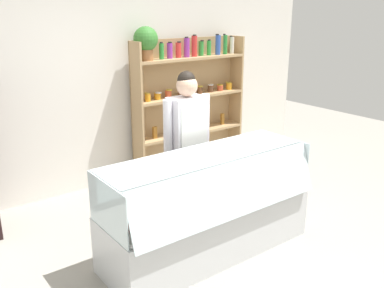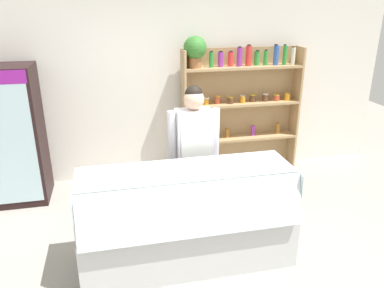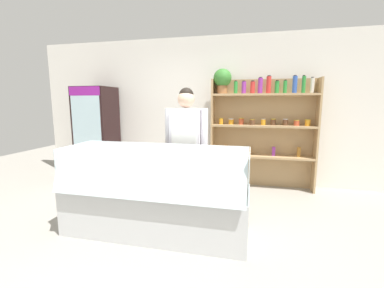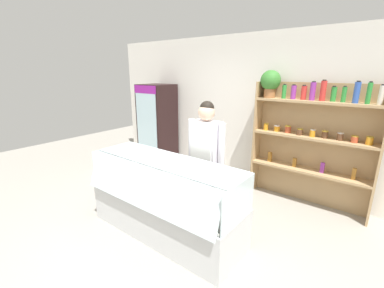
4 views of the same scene
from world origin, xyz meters
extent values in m
plane|color=gray|center=(0.00, 0.00, 0.00)|extent=(12.00, 12.00, 0.00)
cube|color=white|center=(0.00, 2.25, 1.35)|extent=(6.80, 0.10, 2.70)
cube|color=tan|center=(1.06, 2.10, 0.95)|extent=(1.77, 0.02, 1.90)
cube|color=tan|center=(0.19, 1.96, 0.95)|extent=(0.03, 0.28, 1.90)
cube|color=tan|center=(1.93, 1.96, 0.95)|extent=(0.03, 0.28, 1.90)
cube|color=tan|center=(1.06, 1.96, 0.57)|extent=(1.71, 0.28, 0.04)
cube|color=tan|center=(1.06, 1.96, 1.10)|extent=(1.71, 0.28, 0.04)
cube|color=tan|center=(1.06, 1.96, 1.64)|extent=(1.71, 0.28, 0.04)
cylinder|color=#996038|center=(0.35, 1.96, 1.72)|extent=(0.18, 0.18, 0.14)
sphere|color=#36792D|center=(0.35, 1.96, 1.93)|extent=(0.31, 0.31, 0.31)
cylinder|color=#2D8C38|center=(0.59, 1.95, 1.76)|extent=(0.06, 0.06, 0.21)
cylinder|color=black|center=(0.59, 1.96, 1.87)|extent=(0.04, 0.04, 0.02)
cylinder|color=purple|center=(0.72, 1.97, 1.76)|extent=(0.08, 0.08, 0.20)
cylinder|color=black|center=(0.72, 1.96, 1.87)|extent=(0.05, 0.05, 0.02)
cylinder|color=red|center=(0.87, 1.97, 1.75)|extent=(0.08, 0.08, 0.20)
cylinder|color=black|center=(0.87, 1.96, 1.86)|extent=(0.05, 0.05, 0.02)
cylinder|color=purple|center=(0.99, 1.95, 1.78)|extent=(0.08, 0.08, 0.26)
cylinder|color=black|center=(0.99, 1.96, 1.92)|extent=(0.05, 0.05, 0.02)
cylinder|color=red|center=(1.13, 1.96, 1.79)|extent=(0.08, 0.08, 0.28)
cylinder|color=black|center=(1.13, 1.96, 1.94)|extent=(0.05, 0.05, 0.02)
cylinder|color=#2D8C38|center=(1.27, 1.98, 1.75)|extent=(0.07, 0.07, 0.20)
cylinder|color=black|center=(1.27, 1.96, 1.86)|extent=(0.05, 0.05, 0.02)
cylinder|color=#2D8C38|center=(1.39, 1.96, 1.76)|extent=(0.06, 0.06, 0.20)
cylinder|color=black|center=(1.39, 1.96, 1.87)|extent=(0.04, 0.04, 0.02)
cylinder|color=#3356B2|center=(1.54, 1.94, 1.79)|extent=(0.08, 0.08, 0.27)
cylinder|color=black|center=(1.54, 1.96, 1.94)|extent=(0.05, 0.05, 0.02)
cylinder|color=#2D8C38|center=(1.67, 1.93, 1.79)|extent=(0.06, 0.06, 0.27)
cylinder|color=black|center=(1.67, 1.96, 1.93)|extent=(0.04, 0.04, 0.02)
cylinder|color=silver|center=(1.81, 1.93, 1.77)|extent=(0.06, 0.06, 0.24)
cylinder|color=black|center=(1.81, 1.96, 1.90)|extent=(0.04, 0.04, 0.02)
cylinder|color=orange|center=(0.35, 1.94, 1.17)|extent=(0.07, 0.07, 0.10)
cylinder|color=gold|center=(0.35, 1.96, 1.23)|extent=(0.07, 0.07, 0.01)
cylinder|color=orange|center=(0.52, 1.98, 1.17)|extent=(0.09, 0.09, 0.09)
cylinder|color=silver|center=(0.52, 1.96, 1.22)|extent=(0.09, 0.09, 0.01)
cylinder|color=#BF4C2D|center=(0.70, 1.98, 1.17)|extent=(0.09, 0.09, 0.11)
cylinder|color=gold|center=(0.70, 1.96, 1.23)|extent=(0.09, 0.09, 0.01)
cylinder|color=brown|center=(0.88, 1.94, 1.16)|extent=(0.09, 0.09, 0.08)
cylinder|color=gold|center=(0.88, 1.96, 1.21)|extent=(0.09, 0.09, 0.01)
cylinder|color=orange|center=(1.07, 1.94, 1.17)|extent=(0.08, 0.08, 0.10)
cylinder|color=silver|center=(1.07, 1.96, 1.22)|extent=(0.08, 0.08, 0.01)
cylinder|color=brown|center=(1.23, 1.97, 1.17)|extent=(0.08, 0.08, 0.10)
cylinder|color=gold|center=(1.23, 1.96, 1.23)|extent=(0.09, 0.09, 0.01)
cylinder|color=brown|center=(1.43, 1.96, 1.17)|extent=(0.08, 0.08, 0.10)
cylinder|color=silver|center=(1.43, 1.96, 1.23)|extent=(0.09, 0.09, 0.01)
cylinder|color=#BF4C2D|center=(1.61, 1.95, 1.16)|extent=(0.09, 0.09, 0.08)
cylinder|color=gold|center=(1.61, 1.96, 1.21)|extent=(0.09, 0.09, 0.01)
cylinder|color=orange|center=(1.78, 1.94, 1.17)|extent=(0.09, 0.09, 0.10)
cylinder|color=gold|center=(1.78, 1.96, 1.22)|extent=(0.09, 0.09, 0.01)
cube|color=#9E6623|center=(0.45, 1.96, 0.67)|extent=(0.06, 0.04, 0.16)
cube|color=#9E6623|center=(0.86, 1.96, 0.66)|extent=(0.05, 0.04, 0.14)
cube|color=purple|center=(1.27, 1.96, 0.67)|extent=(0.06, 0.04, 0.16)
cube|color=#9E6623|center=(1.67, 1.96, 0.67)|extent=(0.05, 0.04, 0.17)
cube|color=silver|center=(-0.17, 0.04, 0.28)|extent=(2.10, 0.71, 0.55)
cube|color=white|center=(-0.17, 0.04, 0.57)|extent=(2.04, 0.65, 0.03)
cube|color=silver|center=(-0.17, -0.30, 0.78)|extent=(2.06, 0.16, 0.47)
cube|color=silver|center=(-0.17, 0.09, 1.00)|extent=(2.06, 0.55, 0.01)
cube|color=silver|center=(-1.21, 0.04, 0.78)|extent=(0.01, 0.67, 0.45)
cube|color=silver|center=(0.87, 0.04, 0.78)|extent=(0.01, 0.67, 0.45)
cube|color=beige|center=(-0.99, 0.12, 0.61)|extent=(0.17, 0.14, 0.05)
cube|color=white|center=(-0.99, -0.09, 0.61)|extent=(0.05, 0.03, 0.02)
cube|color=tan|center=(-0.66, 0.12, 0.61)|extent=(0.16, 0.12, 0.05)
cube|color=white|center=(-0.66, -0.09, 0.61)|extent=(0.05, 0.03, 0.02)
cube|color=tan|center=(-0.33, 0.12, 0.61)|extent=(0.16, 0.13, 0.06)
cube|color=white|center=(-0.33, -0.09, 0.61)|extent=(0.05, 0.03, 0.02)
cube|color=beige|center=(0.00, 0.12, 0.61)|extent=(0.16, 0.13, 0.06)
cube|color=white|center=(0.00, -0.09, 0.61)|extent=(0.05, 0.03, 0.02)
cube|color=tan|center=(0.33, 0.12, 0.61)|extent=(0.16, 0.13, 0.05)
cube|color=white|center=(0.33, -0.09, 0.61)|extent=(0.05, 0.03, 0.02)
cube|color=tan|center=(0.66, 0.12, 0.61)|extent=(0.16, 0.12, 0.05)
cube|color=white|center=(0.66, -0.09, 0.61)|extent=(0.05, 0.03, 0.02)
cylinder|color=#C1706B|center=(-1.04, -0.07, 0.65)|extent=(0.16, 0.15, 0.13)
cylinder|color=#A35B4C|center=(-0.82, -0.07, 0.65)|extent=(0.19, 0.13, 0.13)
cylinder|color=white|center=(0.36, -0.05, 0.70)|extent=(0.07, 0.07, 0.22)
cylinder|color=white|center=(0.46, -0.05, 0.69)|extent=(0.07, 0.07, 0.21)
cylinder|color=#4C4233|center=(-0.05, 0.65, 0.39)|extent=(0.13, 0.13, 0.78)
cylinder|color=#4C4233|center=(0.12, 0.65, 0.39)|extent=(0.13, 0.13, 0.78)
cube|color=white|center=(0.04, 0.65, 1.11)|extent=(0.39, 0.24, 0.65)
cube|color=white|center=(0.04, 0.52, 0.76)|extent=(0.33, 0.01, 1.21)
cylinder|color=white|center=(-0.21, 0.65, 1.14)|extent=(0.09, 0.09, 0.58)
cylinder|color=white|center=(0.28, 0.65, 1.14)|extent=(0.09, 0.09, 0.58)
sphere|color=#D8AD8E|center=(0.04, 0.65, 1.55)|extent=(0.22, 0.22, 0.22)
sphere|color=black|center=(0.04, 0.66, 1.60)|extent=(0.19, 0.19, 0.19)
camera|label=1|loc=(-2.52, -2.84, 2.31)|focal=40.00mm
camera|label=2|loc=(-0.82, -3.12, 2.52)|focal=35.00mm
camera|label=3|loc=(0.89, -2.62, 1.51)|focal=24.00mm
camera|label=4|loc=(1.93, -2.09, 2.07)|focal=24.00mm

